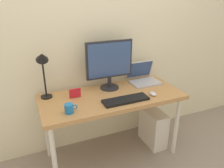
# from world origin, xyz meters

# --- Properties ---
(ground_plane) EXTENTS (6.00, 6.00, 0.00)m
(ground_plane) POSITION_xyz_m (0.00, 0.00, 0.00)
(ground_plane) COLOR gray
(back_wall) EXTENTS (4.40, 0.04, 2.60)m
(back_wall) POSITION_xyz_m (0.00, 0.37, 1.30)
(back_wall) COLOR beige
(back_wall) RESTS_ON ground_plane
(desk) EXTENTS (1.40, 0.61, 0.72)m
(desk) POSITION_xyz_m (0.00, 0.00, 0.65)
(desk) COLOR #B7844C
(desk) RESTS_ON ground_plane
(monitor) EXTENTS (0.49, 0.20, 0.50)m
(monitor) POSITION_xyz_m (0.05, 0.17, 1.00)
(monitor) COLOR #232328
(monitor) RESTS_ON desk
(laptop) EXTENTS (0.32, 0.29, 0.22)m
(laptop) POSITION_xyz_m (0.46, 0.19, 0.78)
(laptop) COLOR #B2B2B7
(laptop) RESTS_ON desk
(desk_lamp) EXTENTS (0.11, 0.16, 0.48)m
(desk_lamp) POSITION_xyz_m (-0.60, 0.17, 1.06)
(desk_lamp) COLOR black
(desk_lamp) RESTS_ON desk
(keyboard) EXTENTS (0.44, 0.14, 0.02)m
(keyboard) POSITION_xyz_m (0.07, -0.17, 0.73)
(keyboard) COLOR black
(keyboard) RESTS_ON desk
(mouse) EXTENTS (0.06, 0.09, 0.03)m
(mouse) POSITION_xyz_m (0.37, -0.16, 0.74)
(mouse) COLOR silver
(mouse) RESTS_ON desk
(coffee_mug) EXTENTS (0.11, 0.08, 0.08)m
(coffee_mug) POSITION_xyz_m (-0.46, -0.17, 0.76)
(coffee_mug) COLOR #1E72BF
(coffee_mug) RESTS_ON desk
(photo_frame) EXTENTS (0.11, 0.02, 0.09)m
(photo_frame) POSITION_xyz_m (-0.35, 0.09, 0.77)
(photo_frame) COLOR red
(photo_frame) RESTS_ON desk
(computer_tower) EXTENTS (0.18, 0.36, 0.42)m
(computer_tower) POSITION_xyz_m (0.52, -0.00, 0.21)
(computer_tower) COLOR silver
(computer_tower) RESTS_ON ground_plane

